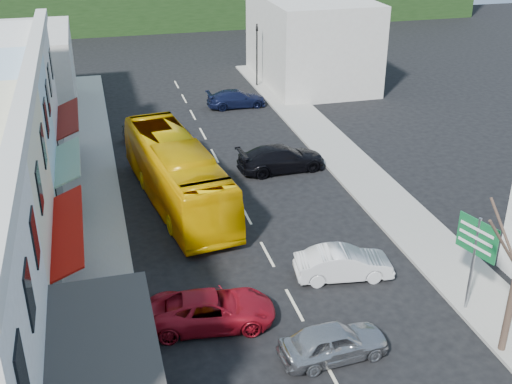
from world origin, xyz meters
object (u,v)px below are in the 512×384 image
at_px(traffic_signal, 257,56).
at_px(pedestrian_left, 71,312).
at_px(car_red, 212,309).
at_px(bus, 177,175).
at_px(car_white, 343,263).
at_px(direction_sign, 472,266).
at_px(car_silver, 334,341).

bearing_deg(traffic_signal, pedestrian_left, 61.76).
relative_size(car_red, pedestrian_left, 2.71).
bearing_deg(pedestrian_left, bus, -19.98).
xyz_separation_m(car_white, pedestrian_left, (-11.10, -1.01, 0.30)).
height_order(pedestrian_left, direction_sign, direction_sign).
distance_m(pedestrian_left, direction_sign, 15.13).
bearing_deg(direction_sign, car_white, 121.24).
height_order(pedestrian_left, traffic_signal, traffic_signal).
bearing_deg(car_white, pedestrian_left, 102.67).
distance_m(bus, car_white, 10.58).
bearing_deg(car_red, pedestrian_left, 88.71).
relative_size(bus, car_silver, 2.64).
height_order(direction_sign, traffic_signal, traffic_signal).
bearing_deg(traffic_signal, bus, 62.72).
relative_size(bus, traffic_signal, 2.26).
relative_size(bus, car_white, 2.64).
relative_size(car_white, pedestrian_left, 2.59).
bearing_deg(pedestrian_left, car_white, -76.10).
xyz_separation_m(car_silver, traffic_signal, (5.95, 32.97, 1.86)).
bearing_deg(direction_sign, traffic_signal, 73.42).
distance_m(pedestrian_left, traffic_signal, 32.85).
bearing_deg(direction_sign, car_silver, 175.22).
height_order(bus, car_silver, bus).
relative_size(car_silver, car_white, 1.00).
xyz_separation_m(bus, car_white, (5.70, -8.86, -0.85)).
relative_size(bus, car_red, 2.52).
bearing_deg(car_silver, bus, 10.06).
bearing_deg(direction_sign, pedestrian_left, 154.08).
bearing_deg(car_silver, direction_sign, -82.30).
bearing_deg(car_white, traffic_signal, -0.03).
xyz_separation_m(pedestrian_left, traffic_signal, (14.81, 29.28, 1.56)).
bearing_deg(car_white, car_red, 113.61).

